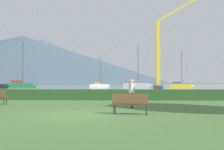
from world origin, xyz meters
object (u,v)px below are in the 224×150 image
sailboat_slip_5 (99,85)px  dock_crane (160,57)px  park_bench_under_tree (130,103)px  sailboat_slip_4 (136,85)px  sailboat_slip_6 (21,85)px  sailboat_slip_2 (180,86)px  person_standing_walker (132,91)px

sailboat_slip_5 → dock_crane: 31.37m
sailboat_slip_5 → park_bench_under_tree: (7.25, -75.48, -0.04)m
sailboat_slip_4 → sailboat_slip_6: (-33.25, -1.60, 0.03)m
sailboat_slip_2 → sailboat_slip_6: (-44.94, 2.94, 0.20)m
sailboat_slip_2 → sailboat_slip_5: sailboat_slip_2 is taller
sailboat_slip_2 → park_bench_under_tree: 65.19m
sailboat_slip_4 → sailboat_slip_5: size_ratio=1.34×
sailboat_slip_4 → dock_crane: bearing=-80.7°
sailboat_slip_5 → dock_crane: dock_crane is taller
sailboat_slip_2 → sailboat_slip_5: bearing=160.7°
person_standing_walker → dock_crane: bearing=89.2°
sailboat_slip_4 → person_standing_walker: (-3.91, -64.45, 0.22)m
sailboat_slip_2 → park_bench_under_tree: bearing=-95.4°
sailboat_slip_2 → sailboat_slip_6: size_ratio=0.76×
sailboat_slip_2 → sailboat_slip_5: 26.10m
sailboat_slip_4 → sailboat_slip_5: bearing=142.8°
sailboat_slip_2 → dock_crane: (-7.55, -14.26, 6.47)m
sailboat_slip_4 → person_standing_walker: bearing=-96.6°
sailboat_slip_5 → sailboat_slip_6: size_ratio=0.72×
park_bench_under_tree → sailboat_slip_4: bearing=92.6°
sailboat_slip_2 → person_standing_walker: bearing=-96.0°
park_bench_under_tree → sailboat_slip_2: bearing=82.0°
sailboat_slip_2 → sailboat_slip_4: sailboat_slip_4 is taller
sailboat_slip_6 → park_bench_under_tree: sailboat_slip_6 is taller
dock_crane → sailboat_slip_2: bearing=62.1°
sailboat_slip_5 → sailboat_slip_6: 23.78m
sailboat_slip_5 → sailboat_slip_4: bearing=-37.3°
sailboat_slip_2 → sailboat_slip_5: size_ratio=1.06×
sailboat_slip_2 → sailboat_slip_6: sailboat_slip_6 is taller
sailboat_slip_5 → dock_crane: (15.50, -26.49, 6.49)m
sailboat_slip_5 → sailboat_slip_6: (-21.88, -9.30, 0.22)m
sailboat_slip_2 → sailboat_slip_5: (-23.05, 12.23, -0.02)m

